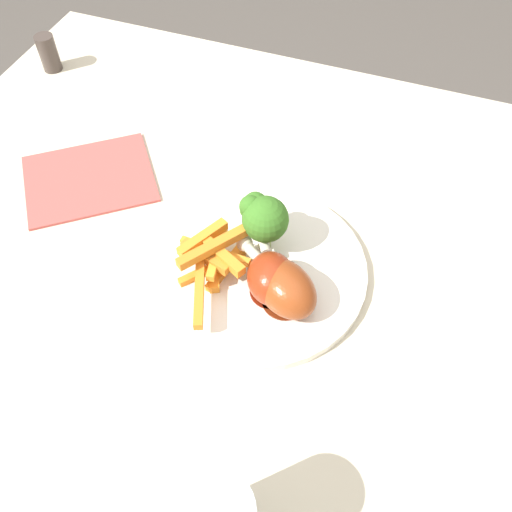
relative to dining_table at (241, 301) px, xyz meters
The scene contains 9 objects.
ground_plane 0.62m from the dining_table, ahead, with size 6.00×6.00×0.00m, color #4C4742.
dining_table is the anchor object (origin of this frame).
dinner_plate 0.12m from the dining_table, 144.01° to the left, with size 0.26×0.26×0.01m, color white.
broccoli_floret_front 0.18m from the dining_table, 155.48° to the right, with size 0.06×0.06×0.08m.
carrot_fries_pile 0.16m from the dining_table, 73.61° to the left, with size 0.09×0.14×0.05m.
chicken_drumstick_near 0.17m from the dining_table, 141.05° to the left, with size 0.09×0.12×0.05m.
chicken_drumstick_far 0.18m from the dining_table, 143.78° to the left, with size 0.13×0.10×0.05m.
napkin 0.27m from the dining_table, 10.74° to the right, with size 0.17×0.14×0.00m, color #B74C47.
pepper_shaker 0.51m from the dining_table, 30.42° to the right, with size 0.03×0.03×0.06m, color #423833.
Camera 1 is at (-0.17, 0.39, 1.28)m, focal length 39.46 mm.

